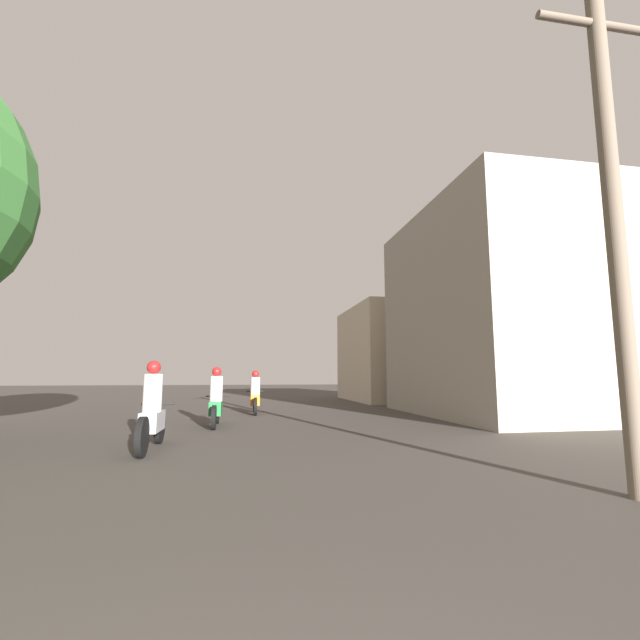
# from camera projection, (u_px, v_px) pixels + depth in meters

# --- Properties ---
(motorcycle_silver) EXTENTS (0.60, 2.12, 1.57)m
(motorcycle_silver) POSITION_uv_depth(u_px,v_px,m) (152.00, 414.00, 7.58)
(motorcycle_silver) COLOR black
(motorcycle_silver) RESTS_ON ground_plane
(motorcycle_green) EXTENTS (0.60, 1.97, 1.52)m
(motorcycle_green) POSITION_uv_depth(u_px,v_px,m) (216.00, 403.00, 11.04)
(motorcycle_green) COLOR black
(motorcycle_green) RESTS_ON ground_plane
(motorcycle_orange) EXTENTS (0.60, 1.91, 1.47)m
(motorcycle_orange) POSITION_uv_depth(u_px,v_px,m) (255.00, 396.00, 14.66)
(motorcycle_orange) COLOR black
(motorcycle_orange) RESTS_ON ground_plane
(building_right_near) EXTENTS (4.79, 7.75, 6.81)m
(building_right_near) POSITION_uv_depth(u_px,v_px,m) (491.00, 312.00, 14.35)
(building_right_near) COLOR gray
(building_right_near) RESTS_ON ground_plane
(building_right_far) EXTENTS (5.04, 6.82, 4.85)m
(building_right_far) POSITION_uv_depth(u_px,v_px,m) (397.00, 354.00, 22.75)
(building_right_far) COLOR beige
(building_right_far) RESTS_ON ground_plane
(utility_pole_near) EXTENTS (1.60, 0.20, 6.10)m
(utility_pole_near) POSITION_uv_depth(u_px,v_px,m) (613.00, 210.00, 4.95)
(utility_pole_near) COLOR #6B5B4C
(utility_pole_near) RESTS_ON ground_plane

